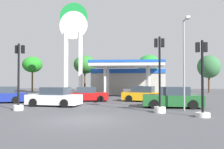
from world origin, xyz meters
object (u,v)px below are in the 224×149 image
(car_2, at_px, (144,94))
(traffic_signal_2, at_px, (202,91))
(tree_0, at_px, (32,65))
(tree_3, at_px, (209,67))
(car_3, at_px, (173,98))
(tree_2, at_px, (149,66))
(car_1, at_px, (3,95))
(corner_streetlamp, at_px, (185,55))
(station_pole_sign, at_px, (73,37))
(traffic_signal_0, at_px, (19,87))
(car_4, at_px, (54,97))
(tree_1, at_px, (85,65))
(traffic_signal_1, at_px, (160,88))
(car_0, at_px, (88,95))

(car_2, bearing_deg, traffic_signal_2, -73.04)
(tree_0, bearing_deg, tree_3, -0.47)
(tree_0, bearing_deg, car_3, -47.00)
(tree_2, bearing_deg, car_1, -124.02)
(car_2, relative_size, corner_streetlamp, 0.72)
(car_2, height_order, tree_0, tree_0)
(station_pole_sign, bearing_deg, tree_3, 24.69)
(station_pole_sign, xyz_separation_m, car_1, (-4.00, -10.31, -7.23))
(station_pole_sign, bearing_deg, corner_streetlamp, -52.23)
(car_3, bearing_deg, traffic_signal_0, -166.50)
(car_4, distance_m, tree_2, 26.19)
(station_pole_sign, xyz_separation_m, tree_1, (-0.53, 10.15, -3.13))
(tree_3, bearing_deg, traffic_signal_0, -129.51)
(traffic_signal_1, relative_size, traffic_signal_2, 1.12)
(traffic_signal_0, bearing_deg, corner_streetlamp, 2.73)
(traffic_signal_2, distance_m, corner_streetlamp, 3.42)
(car_3, distance_m, tree_2, 24.75)
(car_4, bearing_deg, traffic_signal_1, -21.74)
(tree_0, bearing_deg, car_2, -42.67)
(car_2, bearing_deg, car_4, -147.89)
(station_pole_sign, height_order, car_2, station_pole_sign)
(tree_0, relative_size, tree_1, 0.97)
(car_4, distance_m, tree_1, 23.13)
(car_0, xyz_separation_m, traffic_signal_0, (-3.47, -7.40, 0.97))
(car_2, distance_m, car_4, 8.82)
(car_0, distance_m, corner_streetlamp, 11.00)
(car_3, relative_size, traffic_signal_0, 0.98)
(traffic_signal_0, height_order, traffic_signal_2, traffic_signal_0)
(car_4, relative_size, tree_2, 0.69)
(traffic_signal_2, distance_m, tree_3, 28.21)
(car_2, relative_size, traffic_signal_1, 0.92)
(car_0, xyz_separation_m, car_1, (-7.51, -2.31, 0.04))
(tree_2, distance_m, corner_streetlamp, 26.55)
(car_3, distance_m, traffic_signal_2, 4.71)
(traffic_signal_0, relative_size, corner_streetlamp, 0.74)
(car_2, bearing_deg, traffic_signal_1, -85.40)
(tree_1, bearing_deg, traffic_signal_0, -88.73)
(station_pole_sign, relative_size, car_2, 2.75)
(corner_streetlamp, bearing_deg, traffic_signal_0, -177.27)
(traffic_signal_1, distance_m, corner_streetlamp, 3.00)
(car_3, distance_m, corner_streetlamp, 3.77)
(car_1, height_order, car_2, car_2)
(station_pole_sign, relative_size, tree_1, 1.95)
(car_1, bearing_deg, traffic_signal_1, -21.62)
(traffic_signal_2, distance_m, tree_1, 30.35)
(traffic_signal_1, bearing_deg, traffic_signal_0, 177.95)
(car_3, xyz_separation_m, corner_streetlamp, (0.49, -2.09, 3.10))
(traffic_signal_2, bearing_deg, traffic_signal_0, 170.92)
(traffic_signal_1, relative_size, tree_2, 0.75)
(car_0, distance_m, car_2, 5.58)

